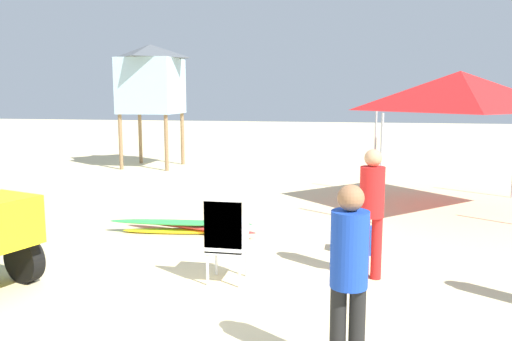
# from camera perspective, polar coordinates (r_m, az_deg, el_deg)

# --- Properties ---
(ground) EXTENTS (80.00, 80.00, 0.00)m
(ground) POSITION_cam_1_polar(r_m,az_deg,el_deg) (6.32, -7.01, -14.25)
(ground) COLOR beige
(stacked_plastic_chairs) EXTENTS (0.48, 0.48, 1.20)m
(stacked_plastic_chairs) POSITION_cam_1_polar(r_m,az_deg,el_deg) (6.65, -3.41, -6.68)
(stacked_plastic_chairs) COLOR white
(stacked_plastic_chairs) RESTS_ON ground
(surfboard_pile) EXTENTS (2.69, 0.74, 0.24)m
(surfboard_pile) POSITION_cam_1_polar(r_m,az_deg,el_deg) (9.24, -8.07, -6.09)
(surfboard_pile) COLOR yellow
(surfboard_pile) RESTS_ON ground
(lifeguard_near_left) EXTENTS (0.32, 0.32, 1.70)m
(lifeguard_near_left) POSITION_cam_1_polar(r_m,az_deg,el_deg) (4.48, 10.21, -10.65)
(lifeguard_near_left) COLOR black
(lifeguard_near_left) RESTS_ON ground
(lifeguard_near_right) EXTENTS (0.32, 0.32, 1.73)m
(lifeguard_near_right) POSITION_cam_1_polar(r_m,az_deg,el_deg) (6.93, 12.64, -3.73)
(lifeguard_near_right) COLOR red
(lifeguard_near_right) RESTS_ON ground
(popup_canopy) EXTENTS (3.25, 3.25, 2.90)m
(popup_canopy) POSITION_cam_1_polar(r_m,az_deg,el_deg) (11.56, 21.53, 8.15)
(popup_canopy) COLOR #B2B2B7
(popup_canopy) RESTS_ON ground
(lifeguard_tower) EXTENTS (1.98, 1.98, 4.04)m
(lifeguard_tower) POSITION_cam_1_polar(r_m,az_deg,el_deg) (17.64, -11.52, 9.87)
(lifeguard_tower) COLOR olive
(lifeguard_tower) RESTS_ON ground
(cooler_box) EXTENTS (0.51, 0.32, 0.40)m
(cooler_box) POSITION_cam_1_polar(r_m,az_deg,el_deg) (8.21, 11.47, -7.53)
(cooler_box) COLOR blue
(cooler_box) RESTS_ON ground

